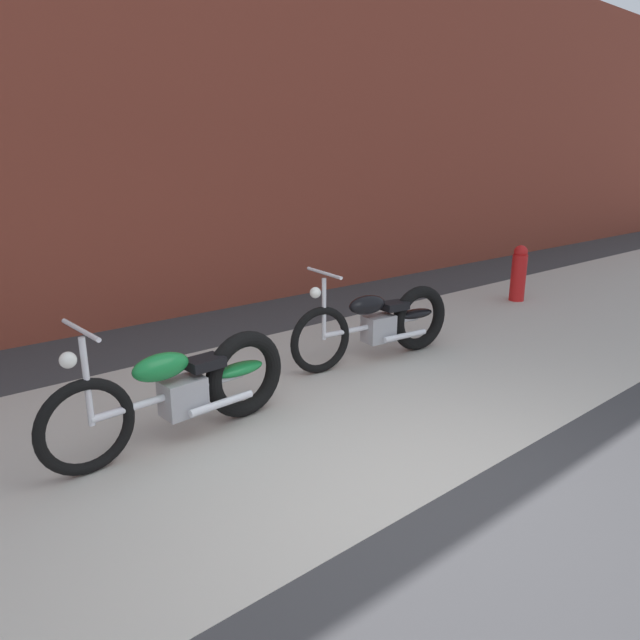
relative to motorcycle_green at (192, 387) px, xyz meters
name	(u,v)px	position (x,y,z in m)	size (l,w,h in m)	color
ground_plane	(429,503)	(0.70, -1.75, -0.40)	(80.00, 80.00, 0.00)	#38383A
sidewalk_slab	(270,409)	(0.70, 0.00, -0.40)	(36.00, 3.50, 0.01)	#B2ADA3
brick_building_wall	(98,99)	(0.70, 3.45, 2.34)	(36.00, 0.50, 5.48)	brown
motorcycle_green	(192,387)	(0.00, 0.00, 0.00)	(2.01, 0.58, 1.03)	black
motorcycle_black	(385,322)	(2.40, 0.30, 0.00)	(2.00, 0.61, 1.03)	black
fire_hydrant	(519,273)	(5.78, 0.81, 0.03)	(0.22, 0.22, 0.84)	red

